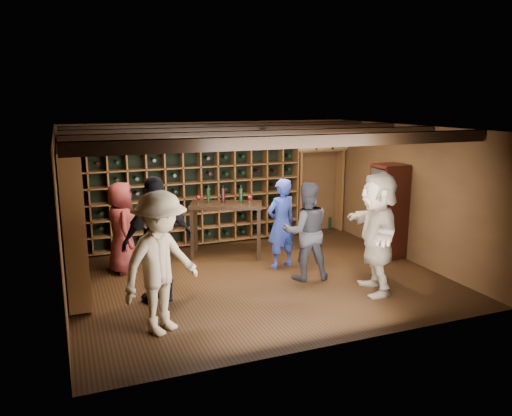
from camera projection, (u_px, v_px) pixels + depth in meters
name	position (u px, v px, depth m)	size (l,w,h in m)	color
ground	(257.00, 278.00, 8.38)	(6.00, 6.00, 0.00)	black
room_shell	(256.00, 133.00, 7.91)	(6.00, 6.00, 6.00)	#55371D
wine_rack_back	(191.00, 190.00, 10.07)	(4.65, 0.30, 2.20)	brown
wine_rack_left	(72.00, 216.00, 7.88)	(0.30, 2.65, 2.20)	brown
crate_shelf	(320.00, 163.00, 11.01)	(1.20, 0.32, 2.07)	brown
display_cabinet	(388.00, 213.00, 9.35)	(0.55, 0.50, 1.75)	black
man_blue_shirt	(281.00, 223.00, 8.81)	(0.58, 0.38, 1.60)	navy
man_grey_suit	(306.00, 231.00, 8.22)	(0.80, 0.62, 1.64)	black
guest_red_floral	(122.00, 228.00, 8.56)	(0.77, 0.50, 1.58)	maroon
guest_woman_black	(158.00, 240.00, 7.24)	(1.11, 0.46, 1.89)	black
guest_khaki	(161.00, 263.00, 6.29)	(1.20, 0.69, 1.85)	#9C8C6C
guest_beige	(377.00, 233.00, 7.64)	(1.75, 0.56, 1.89)	tan
tasting_table	(226.00, 210.00, 9.45)	(1.51, 1.12, 1.30)	black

